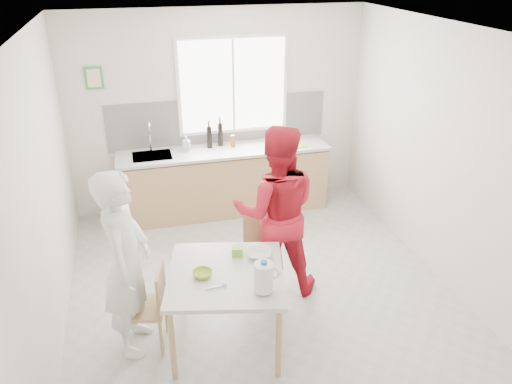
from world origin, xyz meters
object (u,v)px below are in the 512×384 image
wine_bottle_a (220,134)px  wine_bottle_b (209,137)px  person_red (276,212)px  milk_jug (264,277)px  bowl_green (202,274)px  bowl_white (259,254)px  chair_far (262,249)px  dining_table (226,280)px  chair_left (150,304)px  person_white (126,264)px

wine_bottle_a → wine_bottle_b: wine_bottle_a is taller
person_red → milk_jug: 1.14m
bowl_green → bowl_white: bearing=18.0°
bowl_green → milk_jug: size_ratio=0.61×
milk_jug → chair_far: bearing=88.7°
wine_bottle_b → milk_jug: bearing=-91.4°
person_red → bowl_white: size_ratio=8.25×
bowl_green → wine_bottle_b: wine_bottle_b is taller
bowl_white → milk_jug: 0.54m
dining_table → bowl_white: (0.35, 0.18, 0.11)m
dining_table → milk_jug: (0.25, -0.34, 0.23)m
dining_table → chair_left: size_ratio=1.47×
bowl_white → wine_bottle_b: (-0.02, 2.53, 0.27)m
person_white → person_red: bearing=-57.9°
chair_far → person_white: 1.51m
dining_table → chair_left: chair_left is taller
dining_table → person_white: (-0.83, 0.19, 0.19)m
bowl_green → wine_bottle_a: (0.70, 2.75, 0.28)m
chair_left → chair_far: 1.32m
chair_left → bowl_green: bearing=84.2°
chair_left → chair_far: size_ratio=0.92×
chair_left → wine_bottle_b: bearing=171.5°
chair_left → person_red: person_red is taller
bowl_white → wine_bottle_a: 2.59m
milk_jug → person_white: bearing=166.7°
dining_table → wine_bottle_b: wine_bottle_b is taller
bowl_white → milk_jug: milk_jug is taller
chair_left → person_white: (-0.16, 0.04, 0.43)m
milk_jug → dining_table: bearing=139.3°
dining_table → bowl_green: size_ratio=7.00×
person_white → milk_jug: bearing=-103.3°
person_red → wine_bottle_b: size_ratio=6.13×
chair_far → bowl_white: (-0.18, -0.54, 0.31)m
person_white → person_red: (1.50, 0.52, 0.04)m
wine_bottle_a → chair_left: bearing=-114.1°
bowl_white → milk_jug: size_ratio=0.80×
person_white → bowl_green: bearing=-94.4°
bowl_green → wine_bottle_b: 2.77m
dining_table → bowl_green: (-0.21, -0.00, 0.11)m
chair_far → milk_jug: bearing=-91.3°
person_red → wine_bottle_b: bearing=-67.3°
person_white → milk_jug: size_ratio=6.27×
person_red → bowl_green: 1.14m
bowl_white → wine_bottle_b: wine_bottle_b is taller
dining_table → person_red: 1.00m
bowl_green → chair_left: bearing=161.2°
dining_table → wine_bottle_b: (0.33, 2.70, 0.38)m
bowl_white → dining_table: bearing=-153.1°
bowl_white → chair_left: bearing=-178.7°
person_white → person_red: 1.59m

